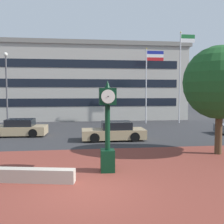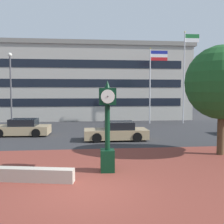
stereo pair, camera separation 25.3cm
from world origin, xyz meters
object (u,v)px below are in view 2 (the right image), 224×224
car_street_distant (22,128)px  flagpole_primary (152,78)px  street_lamp_post (11,83)px  car_street_mid (116,132)px  street_clock (107,126)px  flagpole_secondary (185,71)px  civic_building (69,83)px

car_street_distant → flagpole_primary: (11.84, 6.52, 4.26)m
street_lamp_post → car_street_mid: bearing=-37.6°
street_clock → street_lamp_post: (-7.58, 13.89, 2.27)m
car_street_distant → street_lamp_post: street_lamp_post is taller
car_street_mid → flagpole_secondary: flagpole_secondary is taller
car_street_mid → car_street_distant: same height
car_street_mid → street_lamp_post: 11.70m
flagpole_secondary → car_street_distant: bearing=-157.0°
civic_building → street_lamp_post: (-4.45, -13.05, -0.41)m
car_street_distant → civic_building: civic_building is taller
street_clock → civic_building: bearing=98.7°
flagpole_primary → flagpole_secondary: (3.55, 0.00, 0.75)m
street_clock → street_lamp_post: bearing=120.7°
civic_building → street_lamp_post: size_ratio=4.43×
street_lamp_post → civic_building: bearing=71.2°
street_clock → flagpole_primary: bearing=71.3°
flagpole_primary → flagpole_secondary: flagpole_secondary is taller
street_clock → street_lamp_post: size_ratio=0.55×
car_street_mid → car_street_distant: size_ratio=1.00×
car_street_mid → civic_building: civic_building is taller
flagpole_secondary → street_lamp_post: (-17.25, -2.31, -1.42)m
flagpole_secondary → civic_building: bearing=140.0°
car_street_distant → street_clock: bearing=-146.3°
civic_building → flagpole_secondary: bearing=-40.0°
street_clock → car_street_mid: bearing=82.1°
car_street_mid → flagpole_primary: 11.17m
car_street_mid → civic_building: bearing=12.6°
car_street_distant → flagpole_secondary: flagpole_secondary is taller
flagpole_secondary → civic_building: 16.74m
street_clock → flagpole_secondary: bearing=61.2°
car_street_mid → flagpole_secondary: size_ratio=0.45×
civic_building → car_street_distant: bearing=-98.5°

